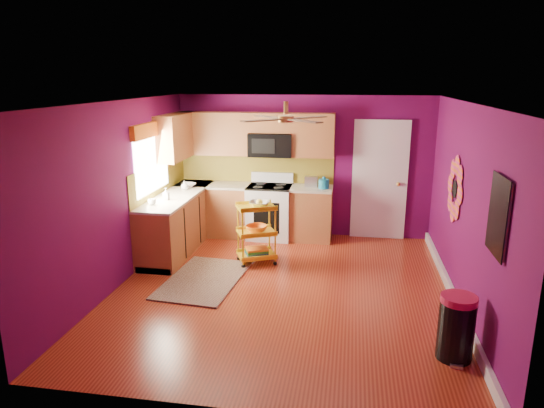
# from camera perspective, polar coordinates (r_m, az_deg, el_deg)

# --- Properties ---
(ground) EXTENTS (5.00, 5.00, 0.00)m
(ground) POSITION_cam_1_polar(r_m,az_deg,el_deg) (6.69, 1.27, -10.01)
(ground) COLOR maroon
(ground) RESTS_ON ground
(room_envelope) EXTENTS (4.54, 5.04, 2.52)m
(room_envelope) POSITION_cam_1_polar(r_m,az_deg,el_deg) (6.18, 1.60, 3.84)
(room_envelope) COLOR #5C0A48
(room_envelope) RESTS_ON ground
(lower_cabinets) EXTENTS (2.81, 2.31, 0.94)m
(lower_cabinets) POSITION_cam_1_polar(r_m,az_deg,el_deg) (8.47, -6.00, -1.55)
(lower_cabinets) COLOR brown
(lower_cabinets) RESTS_ON ground
(electric_range) EXTENTS (0.76, 0.66, 1.13)m
(electric_range) POSITION_cam_1_polar(r_m,az_deg,el_deg) (8.63, -0.28, -0.84)
(electric_range) COLOR white
(electric_range) RESTS_ON ground
(upper_cabinetry) EXTENTS (2.80, 2.30, 1.26)m
(upper_cabinetry) POSITION_cam_1_polar(r_m,az_deg,el_deg) (8.51, -4.93, 7.94)
(upper_cabinetry) COLOR brown
(upper_cabinetry) RESTS_ON ground
(left_window) EXTENTS (0.08, 1.35, 1.08)m
(left_window) POSITION_cam_1_polar(r_m,az_deg,el_deg) (7.78, -14.01, 6.44)
(left_window) COLOR white
(left_window) RESTS_ON ground
(panel_door) EXTENTS (0.95, 0.11, 2.15)m
(panel_door) POSITION_cam_1_polar(r_m,az_deg,el_deg) (8.68, 12.53, 2.59)
(panel_door) COLOR white
(panel_door) RESTS_ON ground
(right_wall_art) EXTENTS (0.04, 2.74, 1.04)m
(right_wall_art) POSITION_cam_1_polar(r_m,az_deg,el_deg) (6.00, 22.43, 0.51)
(right_wall_art) COLOR black
(right_wall_art) RESTS_ON ground
(ceiling_fan) EXTENTS (1.01, 1.01, 0.26)m
(ceiling_fan) POSITION_cam_1_polar(r_m,az_deg,el_deg) (6.29, 1.65, 10.07)
(ceiling_fan) COLOR #BF8C3F
(ceiling_fan) RESTS_ON ground
(shag_rug) EXTENTS (1.10, 1.66, 0.02)m
(shag_rug) POSITION_cam_1_polar(r_m,az_deg,el_deg) (7.04, -8.00, -8.77)
(shag_rug) COLOR black
(shag_rug) RESTS_ON ground
(rolling_cart) EXTENTS (0.68, 0.61, 1.02)m
(rolling_cart) POSITION_cam_1_polar(r_m,az_deg,el_deg) (7.42, -1.78, -3.14)
(rolling_cart) COLOR yellow
(rolling_cart) RESTS_ON ground
(trash_can) EXTENTS (0.42, 0.44, 0.69)m
(trash_can) POSITION_cam_1_polar(r_m,az_deg,el_deg) (5.40, 20.85, -13.41)
(trash_can) COLOR black
(trash_can) RESTS_ON ground
(teal_kettle) EXTENTS (0.18, 0.18, 0.21)m
(teal_kettle) POSITION_cam_1_polar(r_m,az_deg,el_deg) (8.36, 6.12, 2.40)
(teal_kettle) COLOR #147397
(teal_kettle) RESTS_ON lower_cabinets
(toaster) EXTENTS (0.22, 0.15, 0.18)m
(toaster) POSITION_cam_1_polar(r_m,az_deg,el_deg) (8.49, 4.63, 2.65)
(toaster) COLOR beige
(toaster) RESTS_ON lower_cabinets
(soap_bottle_a) EXTENTS (0.08, 0.08, 0.18)m
(soap_bottle_a) POSITION_cam_1_polar(r_m,az_deg,el_deg) (7.73, -12.36, 1.16)
(soap_bottle_a) COLOR #EA3F72
(soap_bottle_a) RESTS_ON lower_cabinets
(soap_bottle_b) EXTENTS (0.12, 0.12, 0.16)m
(soap_bottle_b) POSITION_cam_1_polar(r_m,az_deg,el_deg) (8.34, -10.25, 2.16)
(soap_bottle_b) COLOR white
(soap_bottle_b) RESTS_ON lower_cabinets
(counter_dish) EXTENTS (0.25, 0.25, 0.06)m
(counter_dish) POSITION_cam_1_polar(r_m,az_deg,el_deg) (8.58, -9.77, 2.21)
(counter_dish) COLOR white
(counter_dish) RESTS_ON lower_cabinets
(counter_cup) EXTENTS (0.12, 0.12, 0.09)m
(counter_cup) POSITION_cam_1_polar(r_m,az_deg,el_deg) (7.47, -13.92, 0.24)
(counter_cup) COLOR white
(counter_cup) RESTS_ON lower_cabinets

